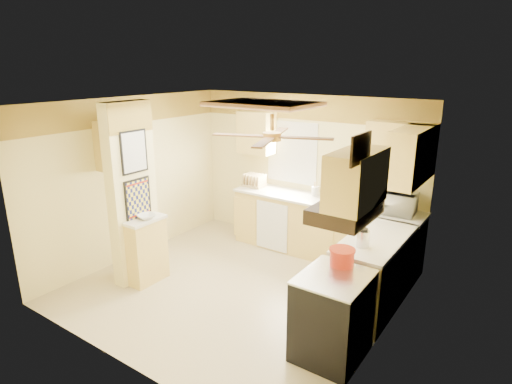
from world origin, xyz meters
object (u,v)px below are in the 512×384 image
Objects in this scene: bowl at (146,217)px; dutch_oven at (342,257)px; microwave at (395,202)px; kettle at (363,238)px; stove at (332,316)px.

dutch_oven is at bearing 5.28° from bowl.
microwave reaches higher than bowl.
dutch_oven is 0.53m from kettle.
kettle is at bearing 15.72° from bowl.
microwave is 1.89m from dutch_oven.
stove is at bearing -88.63° from kettle.
dutch_oven is 1.23× the size of kettle.
microwave is 3.44m from bowl.
microwave is 2.08× the size of dutch_oven.
bowl is at bearing 179.70° from stove.
microwave reaches higher than kettle.
dutch_oven is at bearing 88.33° from microwave.
microwave is at bearing 92.95° from kettle.
dutch_oven is (-0.05, 0.27, 0.55)m from stove.
bowl reaches higher than stove.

